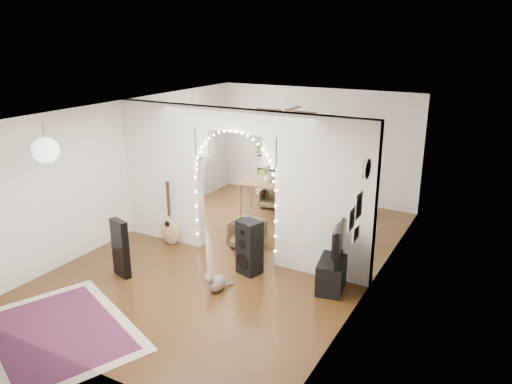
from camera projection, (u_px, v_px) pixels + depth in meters
The scene contains 25 objects.
floor at pixel (238, 254), 9.28m from camera, with size 7.50×7.50×0.00m, color black.
ceiling at pixel (237, 108), 8.45m from camera, with size 5.00×7.50×0.02m, color white.
wall_back at pixel (316, 145), 12.01m from camera, with size 5.00×0.02×2.70m, color silver.
wall_front at pixel (72, 268), 5.73m from camera, with size 5.00×0.02×2.70m, color silver.
wall_left at pixel (130, 167), 10.00m from camera, with size 0.02×7.50×2.70m, color silver.
wall_right at pixel (376, 207), 7.73m from camera, with size 0.02×7.50×2.70m, color silver.
divider_wall at pixel (237, 180), 8.84m from camera, with size 5.00×0.20×2.70m.
fairy_lights at pixel (234, 175), 8.70m from camera, with size 1.64×0.04×1.60m, color #FFEABF, non-canonical shape.
window at pixel (184, 143), 11.45m from camera, with size 0.04×1.20×1.40m, color white.
wall_clock at pixel (367, 169), 7.01m from camera, with size 0.31×0.31×0.03m, color white.
picture_frames at pixel (356, 218), 6.86m from camera, with size 0.02×0.50×0.70m, color white, non-canonical shape.
paper_lantern at pixel (46, 150), 7.44m from camera, with size 0.40×0.40×0.40m, color white.
ceiling_fan at pixel (286, 110), 10.22m from camera, with size 1.10×1.10×0.30m, color #B4853C, non-canonical shape.
area_rug at pixel (57, 332), 6.83m from camera, with size 2.43×1.82×0.02m, color maroon.
guitar_case at pixel (120, 248), 8.30m from camera, with size 0.38×0.13×1.00m, color black.
acoustic_guitar at pixel (170, 222), 9.55m from camera, with size 0.43×0.16×1.08m.
tabby_cat at pixel (216, 283), 7.90m from camera, with size 0.35×0.54×0.36m.
floor_speaker at pixel (249, 247), 8.41m from camera, with size 0.44×0.41×0.95m.
media_console at pixel (333, 270), 8.08m from camera, with size 0.40×1.00×0.50m, color black.
tv at pixel (335, 239), 7.91m from camera, with size 1.07×0.14×0.62m, color black.
bookcase at pixel (283, 169), 12.33m from camera, with size 1.38×0.35×1.42m, color #C3B18D.
dining_table at pixel (267, 185), 11.14m from camera, with size 1.28×0.92×0.76m.
flower_vase at pixel (267, 177), 11.09m from camera, with size 0.18×0.18×0.19m, color silver.
dining_chair_left at pixel (271, 198), 11.69m from camera, with size 0.46×0.47×0.43m, color brown.
dining_chair_right at pixel (247, 234), 9.49m from camera, with size 0.58×0.59×0.54m, color brown.
Camera 1 is at (4.33, -7.30, 3.94)m, focal length 35.00 mm.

